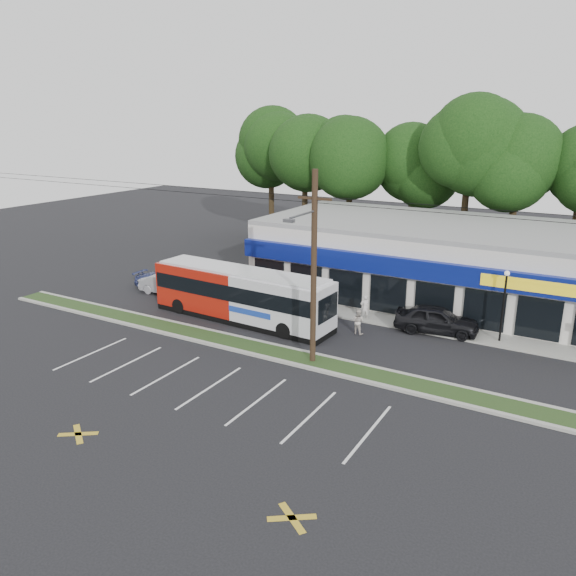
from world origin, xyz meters
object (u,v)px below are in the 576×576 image
(lamp_post, at_px, (504,298))
(car_silver, at_px, (168,285))
(utility_pole, at_px, (310,262))
(car_blue, at_px, (160,282))
(metrobus, at_px, (242,294))
(pedestrian_a, at_px, (365,307))
(pedestrian_b, at_px, (358,322))
(car_dark, at_px, (437,319))

(lamp_post, relative_size, car_silver, 0.99)
(utility_pole, relative_size, car_silver, 11.60)
(utility_pole, bearing_deg, car_blue, 159.01)
(utility_pole, bearing_deg, metrobus, 151.95)
(lamp_post, distance_m, pedestrian_a, 8.40)
(pedestrian_a, xyz_separation_m, pedestrian_b, (0.60, -2.50, -0.04))
(car_dark, xyz_separation_m, pedestrian_a, (-4.59, 0.00, -0.03))
(lamp_post, height_order, metrobus, lamp_post)
(lamp_post, bearing_deg, pedestrian_b, -159.74)
(metrobus, bearing_deg, car_dark, 22.21)
(metrobus, height_order, car_silver, metrobus)
(car_dark, height_order, car_silver, car_dark)
(utility_pole, relative_size, pedestrian_b, 32.81)
(car_silver, bearing_deg, pedestrian_a, -87.04)
(metrobus, distance_m, car_dark, 12.00)
(metrobus, relative_size, car_blue, 2.98)
(car_blue, relative_size, pedestrian_a, 2.60)
(car_dark, distance_m, car_silver, 19.24)
(lamp_post, bearing_deg, utility_pole, -136.05)
(car_silver, xyz_separation_m, pedestrian_b, (15.13, -0.40, 0.05))
(utility_pole, relative_size, car_blue, 11.96)
(lamp_post, distance_m, car_blue, 24.16)
(utility_pole, relative_size, lamp_post, 11.76)
(utility_pole, relative_size, pedestrian_a, 31.11)
(car_dark, bearing_deg, utility_pole, 140.58)
(lamp_post, xyz_separation_m, car_blue, (-24.00, -1.80, -2.06))
(car_silver, distance_m, car_blue, 1.42)
(utility_pole, relative_size, car_dark, 10.21)
(utility_pole, xyz_separation_m, pedestrian_a, (-0.01, 7.57, -4.61))
(car_dark, distance_m, car_blue, 20.46)
(metrobus, distance_m, car_silver, 8.14)
(metrobus, xyz_separation_m, car_blue, (-9.13, 2.50, -1.15))
(car_blue, bearing_deg, metrobus, -107.48)
(lamp_post, height_order, car_blue, lamp_post)
(car_silver, height_order, pedestrian_b, pedestrian_b)
(pedestrian_a, bearing_deg, metrobus, 1.44)
(utility_pole, bearing_deg, car_dark, 58.88)
(pedestrian_b, bearing_deg, car_silver, 3.82)
(car_blue, bearing_deg, lamp_post, -87.87)
(utility_pole, distance_m, pedestrian_a, 8.87)
(pedestrian_a, distance_m, pedestrian_b, 2.57)
(metrobus, bearing_deg, pedestrian_a, 33.55)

